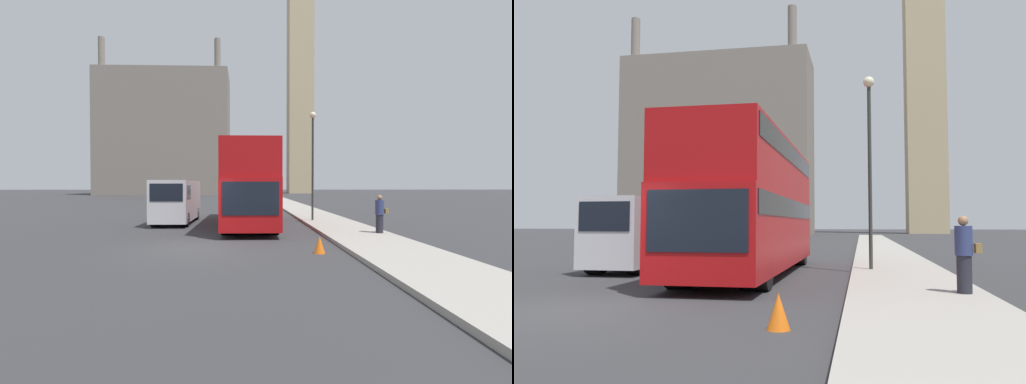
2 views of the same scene
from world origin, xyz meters
TOP-DOWN VIEW (x-y plane):
  - ground_plane at (0.00, 0.00)m, footprint 300.00×300.00m
  - sidewalk_strip at (6.46, 0.00)m, footprint 2.92×120.00m
  - clock_tower at (16.17, 78.77)m, footprint 6.86×7.03m
  - building_block_distant at (-16.38, 66.13)m, footprint 28.60×11.04m
  - red_double_decker_bus at (1.92, 6.92)m, footprint 2.57×10.91m
  - white_van at (-2.19, 7.72)m, footprint 1.94×5.39m
  - pedestrian at (7.41, 2.41)m, footprint 0.52×0.36m
  - street_lamp at (5.60, 7.78)m, footprint 0.36×0.36m
  - traffic_cone at (4.08, -1.08)m, footprint 0.36×0.36m

SIDE VIEW (x-z plane):
  - ground_plane at x=0.00m, z-range 0.00..0.00m
  - sidewalk_strip at x=6.46m, z-range 0.00..0.15m
  - traffic_cone at x=4.08m, z-range 0.00..0.55m
  - pedestrian at x=7.41m, z-range 0.15..1.75m
  - white_van at x=-2.19m, z-range 0.09..2.52m
  - red_double_decker_bus at x=1.92m, z-range 0.24..4.37m
  - street_lamp at x=5.60m, z-range 1.08..7.31m
  - building_block_distant at x=-16.38m, z-range -2.95..30.26m
  - clock_tower at x=16.17m, z-range 0.91..76.59m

